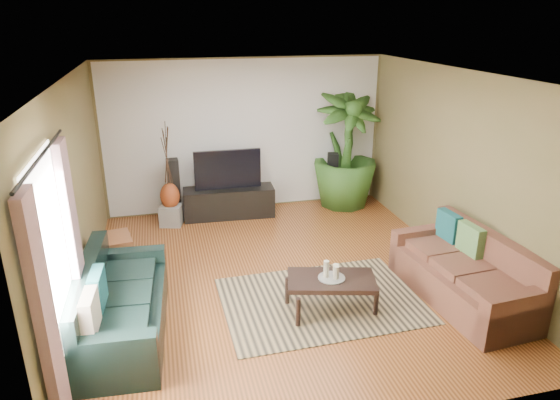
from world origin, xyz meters
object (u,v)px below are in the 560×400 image
object	(u,v)px
coffee_table	(331,294)
pedestal	(171,215)
vase	(170,196)
side_table	(113,256)
speaker_left	(174,190)
potted_plant	(345,150)
sofa_left	(122,300)
tv_stand	(229,202)
sofa_right	(464,269)
speaker_right	(332,179)
television	(228,169)

from	to	relation	value
coffee_table	pedestal	bearing A→B (deg)	133.66
vase	side_table	size ratio (longest dim) A/B	0.82
speaker_left	vase	bearing A→B (deg)	-116.80
pedestal	potted_plant	bearing A→B (deg)	3.55
sofa_left	speaker_left	xyz separation A→B (m)	(0.72, 3.23, 0.12)
vase	side_table	world-z (taller)	vase
coffee_table	speaker_left	distance (m)	3.73
tv_stand	side_table	xyz separation A→B (m)	(-1.85, -1.72, 0.01)
sofa_right	speaker_right	world-z (taller)	speaker_right
tv_stand	pedestal	bearing A→B (deg)	-169.47
television	speaker_left	distance (m)	0.98
pedestal	vase	xyz separation A→B (m)	(0.00, 0.00, 0.34)
sofa_right	speaker_right	distance (m)	3.61
coffee_table	potted_plant	world-z (taller)	potted_plant
side_table	coffee_table	bearing A→B (deg)	-30.75
coffee_table	vase	distance (m)	3.61
pedestal	vase	world-z (taller)	vase
sofa_right	vase	distance (m)	4.76
coffee_table	tv_stand	world-z (taller)	tv_stand
sofa_right	tv_stand	bearing A→B (deg)	-149.43
side_table	speaker_right	bearing A→B (deg)	25.97
speaker_right	potted_plant	world-z (taller)	potted_plant
potted_plant	vase	bearing A→B (deg)	-176.45
sofa_left	television	bearing A→B (deg)	-23.41
tv_stand	vase	bearing A→B (deg)	-169.47
speaker_left	pedestal	distance (m)	0.42
sofa_right	vase	bearing A→B (deg)	-138.52
speaker_left	speaker_right	size ratio (longest dim) A/B	1.11
pedestal	coffee_table	bearing A→B (deg)	-60.67
pedestal	speaker_right	bearing A→B (deg)	5.29
side_table	tv_stand	bearing A→B (deg)	42.77
sofa_right	coffee_table	bearing A→B (deg)	-100.30
vase	speaker_left	bearing A→B (deg)	65.41
coffee_table	pedestal	size ratio (longest dim) A/B	2.95
television	potted_plant	xyz separation A→B (m)	(2.17, 0.05, 0.19)
tv_stand	pedestal	size ratio (longest dim) A/B	4.45
coffee_table	side_table	bearing A→B (deg)	163.57
television	pedestal	world-z (taller)	television
sofa_right	speaker_left	distance (m)	4.83
coffee_table	speaker_left	bearing A→B (deg)	131.16
coffee_table	sofa_right	bearing A→B (deg)	8.59
tv_stand	speaker_left	size ratio (longest dim) A/B	1.43
tv_stand	television	size ratio (longest dim) A/B	1.36
sofa_right	speaker_left	bearing A→B (deg)	-140.76
tv_stand	potted_plant	world-z (taller)	potted_plant
tv_stand	coffee_table	bearing A→B (deg)	-73.87
sofa_right	pedestal	distance (m)	4.77
tv_stand	speaker_left	distance (m)	0.97
sofa_left	pedestal	bearing A→B (deg)	-7.97
sofa_right	potted_plant	world-z (taller)	potted_plant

